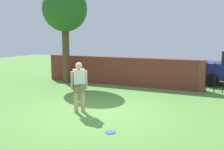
{
  "coord_description": "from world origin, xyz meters",
  "views": [
    {
      "loc": [
        3.7,
        -7.13,
        2.43
      ],
      "look_at": [
        -0.3,
        1.56,
        1.0
      ],
      "focal_mm": 41.09,
      "sensor_mm": 36.0,
      "label": 1
    }
  ],
  "objects_px": {
    "tree": "(65,11)",
    "frisbee_blue": "(110,132)",
    "person": "(79,85)",
    "frisbee_yellow": "(79,102)"
  },
  "relations": [
    {
      "from": "person",
      "to": "frisbee_blue",
      "type": "relative_size",
      "value": 6.0
    },
    {
      "from": "person",
      "to": "frisbee_blue",
      "type": "xyz_separation_m",
      "value": [
        1.65,
        -1.19,
        -0.89
      ]
    },
    {
      "from": "person",
      "to": "frisbee_yellow",
      "type": "relative_size",
      "value": 6.0
    },
    {
      "from": "tree",
      "to": "frisbee_blue",
      "type": "distance_m",
      "value": 8.3
    },
    {
      "from": "tree",
      "to": "frisbee_blue",
      "type": "relative_size",
      "value": 18.25
    },
    {
      "from": "person",
      "to": "frisbee_blue",
      "type": "distance_m",
      "value": 2.22
    },
    {
      "from": "tree",
      "to": "frisbee_blue",
      "type": "bearing_deg",
      "value": -46.82
    },
    {
      "from": "person",
      "to": "tree",
      "type": "bearing_deg",
      "value": -93.02
    },
    {
      "from": "frisbee_blue",
      "to": "person",
      "type": "bearing_deg",
      "value": 144.13
    },
    {
      "from": "frisbee_yellow",
      "to": "frisbee_blue",
      "type": "xyz_separation_m",
      "value": [
        2.35,
        -2.27,
        0.0
      ]
    }
  ]
}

